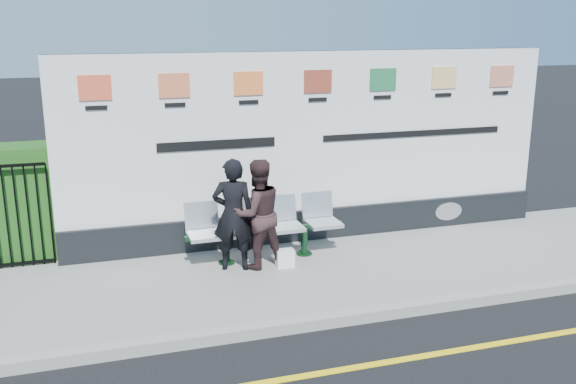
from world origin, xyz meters
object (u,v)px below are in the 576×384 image
Objects in this scene: bench at (266,243)px; woman_left at (233,215)px; billboard at (315,160)px; woman_right at (257,214)px.

woman_left is at bearing -156.95° from bench.
bench is 0.82m from woman_left.
billboard is at bearing 34.73° from bench.
woman_right is (0.35, -0.02, -0.02)m from woman_left.
woman_left reaches higher than woman_right.
billboard is 3.46× the size of bench.
billboard is 4.94× the size of woman_left.
bench is (-1.03, -0.74, -1.05)m from billboard.
woman_right reaches higher than bench.
woman_left is (-0.54, -0.24, 0.56)m from bench.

